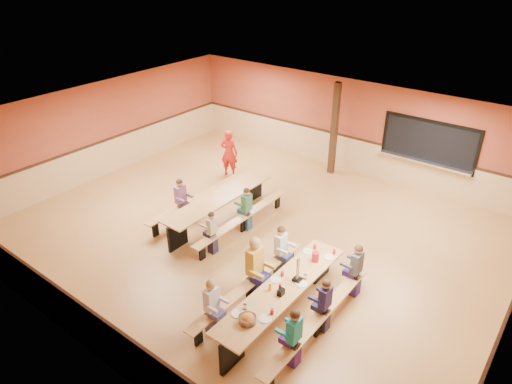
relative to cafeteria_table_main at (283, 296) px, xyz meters
The scene contains 23 objects.
ground 3.17m from the cafeteria_table_main, 138.06° to the left, with size 12.00×12.00×0.00m, color #A4713E.
room_envelope 3.13m from the cafeteria_table_main, 138.06° to the left, with size 12.04×10.04×3.02m.
kitchen_pass_through 7.12m from the cafeteria_table_main, 87.78° to the left, with size 2.78×0.28×1.38m.
structural_post 7.03m from the cafeteria_table_main, 111.27° to the left, with size 0.18×0.18×3.00m, color black.
cafeteria_table_main is the anchor object (origin of this frame).
cafeteria_table_second 3.94m from the cafeteria_table_main, 150.07° to the left, with size 1.91×3.70×0.74m.
seated_child_white_left 1.42m from the cafeteria_table_main, 125.72° to the right, with size 0.38×0.31×1.22m, color silver, non-canonical shape.
seated_adult_yellow 0.86m from the cafeteria_table_main, 167.98° to the left, with size 0.48×0.39×1.43m, color gold, non-canonical shape.
seated_child_grey_left 1.39m from the cafeteria_table_main, 126.52° to the left, with size 0.38×0.31×1.23m, color silver, non-canonical shape.
seated_child_teal_right 1.19m from the cafeteria_table_main, 45.99° to the right, with size 0.37×0.30×1.21m, color teal, non-canonical shape.
seated_child_navy_right 0.85m from the cafeteria_table_main, 13.75° to the left, with size 0.35×0.29×1.18m, color #261E50, non-canonical shape.
seated_child_char_right 1.71m from the cafeteria_table_main, 61.19° to the left, with size 0.38×0.31×1.23m, color #43474C, non-canonical shape.
seated_child_purple_sec 4.45m from the cafeteria_table_main, 162.14° to the left, with size 0.39×0.32×1.24m, color #7F5280, non-canonical shape.
seated_child_green_sec 3.34m from the cafeteria_table_main, 140.73° to the left, with size 0.36×0.29×1.19m, color #336C43, non-canonical shape.
seated_child_tan_sec 2.71m from the cafeteria_table_main, 163.07° to the left, with size 0.32×0.26×1.11m, color #B7B392, non-canonical shape.
standing_woman 6.63m from the cafeteria_table_main, 139.60° to the left, with size 0.57×0.37×1.55m, color red.
punch_pitcher 1.16m from the cafeteria_table_main, 86.92° to the left, with size 0.16×0.16×0.22m, color #B7182D.
chip_bowl 1.19m from the cafeteria_table_main, 88.35° to the right, with size 0.32×0.32×0.15m, color orange, non-canonical shape.
napkin_dispenser 0.36m from the cafeteria_table_main, 65.21° to the right, with size 0.10×0.14×0.13m, color black.
condiment_mustard 0.40m from the cafeteria_table_main, 123.92° to the right, with size 0.06×0.06×0.17m, color yellow.
condiment_ketchup 0.33m from the cafeteria_table_main, 81.84° to the right, with size 0.06×0.06×0.17m, color #B2140F.
table_paddle 0.50m from the cafeteria_table_main, 71.89° to the left, with size 0.16×0.16×0.56m.
place_settings 0.27m from the cafeteria_table_main, ahead, with size 0.65×3.30×0.11m, color beige, non-canonical shape.
Camera 1 is at (6.13, -7.90, 6.58)m, focal length 32.00 mm.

